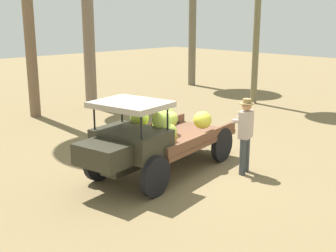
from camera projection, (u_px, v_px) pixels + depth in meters
name	position (u px, v px, depth m)	size (l,w,h in m)	color
ground_plane	(173.00, 170.00, 10.59)	(60.00, 60.00, 0.00)	olive
truck	(153.00, 137.00, 10.04)	(4.63, 2.38, 1.87)	#2E2C20
farmer	(245.00, 131.00, 10.16)	(0.54, 0.50, 1.79)	#3B4145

